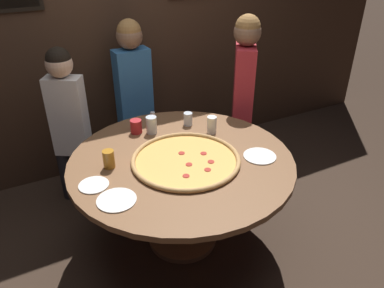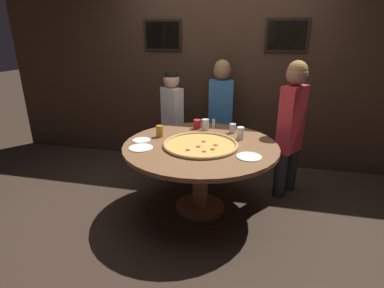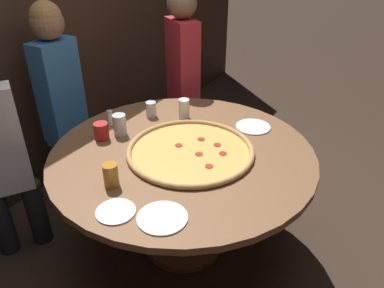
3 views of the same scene
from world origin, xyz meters
name	(u,v)px [view 1 (image 1 of 3)]	position (x,y,z in m)	size (l,w,h in m)	color
ground_plane	(183,238)	(0.00, 0.00, 0.00)	(24.00, 24.00, 0.00)	#38281E
back_wall	(113,33)	(0.00, 1.37, 1.30)	(6.40, 0.08, 2.60)	#3D281C
dining_table	(182,175)	(0.00, 0.00, 0.60)	(1.54, 1.54, 0.74)	brown
giant_pizza	(186,160)	(0.01, -0.05, 0.75)	(0.74, 0.74, 0.03)	#E5A84C
drink_cup_far_right	(188,119)	(0.27, 0.43, 0.79)	(0.07, 0.07, 0.10)	silver
drink_cup_centre_back	(109,159)	(-0.47, 0.12, 0.80)	(0.08, 0.08, 0.12)	#BC7A23
drink_cup_by_shaker	(136,126)	(-0.14, 0.50, 0.79)	(0.09, 0.09, 0.11)	#B22328
drink_cup_near_left	(212,125)	(0.37, 0.23, 0.81)	(0.07, 0.07, 0.13)	white
drink_cup_near_right	(151,125)	(-0.04, 0.44, 0.81)	(0.08, 0.08, 0.13)	silver
white_plate_near_front	(117,200)	(-0.54, -0.24, 0.74)	(0.23, 0.23, 0.01)	white
white_plate_far_back	(260,156)	(0.49, -0.23, 0.74)	(0.23, 0.23, 0.01)	white
white_plate_left_side	(94,185)	(-0.61, -0.04, 0.74)	(0.18, 0.18, 0.01)	white
condiment_shaker	(153,118)	(0.04, 0.59, 0.79)	(0.04, 0.04, 0.10)	silver
diner_side_left	(243,91)	(0.90, 0.58, 0.86)	(0.32, 0.39, 1.52)	#232328
diner_far_right	(69,120)	(-0.56, 0.90, 0.77)	(0.35, 0.28, 1.36)	#232328
diner_far_left	(134,92)	(0.05, 1.06, 0.84)	(0.37, 0.22, 1.47)	#232328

